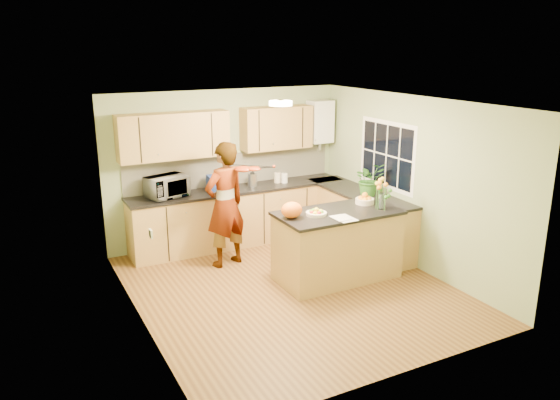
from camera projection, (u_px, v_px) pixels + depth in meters
name	position (u px, v px, depth m)	size (l,w,h in m)	color
floor	(291.00, 288.00, 7.39)	(4.50, 4.50, 0.00)	brown
ceiling	(292.00, 102.00, 6.70)	(4.00, 4.50, 0.02)	white
wall_back	(226.00, 166.00, 8.97)	(4.00, 0.02, 2.50)	#95AC7A
wall_front	(406.00, 258.00, 5.13)	(4.00, 0.02, 2.50)	#95AC7A
wall_left	(136.00, 222.00, 6.16)	(0.02, 4.50, 2.50)	#95AC7A
wall_right	(412.00, 182.00, 7.93)	(0.02, 4.50, 2.50)	#95AC7A
back_counter	(240.00, 216.00, 8.97)	(3.64, 0.62, 0.94)	#A68142
right_counter	(359.00, 220.00, 8.74)	(0.62, 2.24, 0.94)	#A68142
splashback	(232.00, 169.00, 9.01)	(3.60, 0.02, 0.52)	silver
upper_cabinets	(219.00, 132.00, 8.58)	(3.20, 0.34, 0.70)	#A68142
boiler	(320.00, 122.00, 9.40)	(0.40, 0.30, 0.86)	white
window_right	(387.00, 155.00, 8.36)	(0.01, 1.30, 1.05)	white
light_switch	(151.00, 234.00, 5.64)	(0.02, 0.09, 0.09)	white
ceiling_lamp	(281.00, 103.00, 6.97)	(0.30, 0.30, 0.07)	#FFEABF
peninsula_island	(337.00, 245.00, 7.61)	(1.71, 0.87, 0.98)	#A68142
fruit_dish	(316.00, 212.00, 7.31)	(0.28, 0.28, 0.10)	beige
orange_bowl	(365.00, 199.00, 7.82)	(0.27, 0.27, 0.16)	beige
flower_vase	(383.00, 187.00, 7.50)	(0.26, 0.26, 0.48)	silver
orange_bag	(292.00, 210.00, 7.17)	(0.29, 0.24, 0.22)	orange
papers	(344.00, 218.00, 7.17)	(0.24, 0.33, 0.01)	silver
violinist	(225.00, 205.00, 7.95)	(0.68, 0.45, 1.86)	#E7B08D
violin	(243.00, 169.00, 7.70)	(0.60, 0.24, 0.12)	#4E1704
microwave	(167.00, 187.00, 8.28)	(0.59, 0.40, 0.33)	white
blue_box	(218.00, 183.00, 8.64)	(0.32, 0.23, 0.25)	navy
kettle	(252.00, 179.00, 8.92)	(0.15, 0.15, 0.29)	#B7B7BC
jar_cream	(277.00, 178.00, 9.17)	(0.11, 0.11, 0.17)	beige
jar_white	(284.00, 178.00, 9.15)	(0.11, 0.11, 0.16)	white
potted_plant	(369.00, 179.00, 8.34)	(0.47, 0.40, 0.52)	#377627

